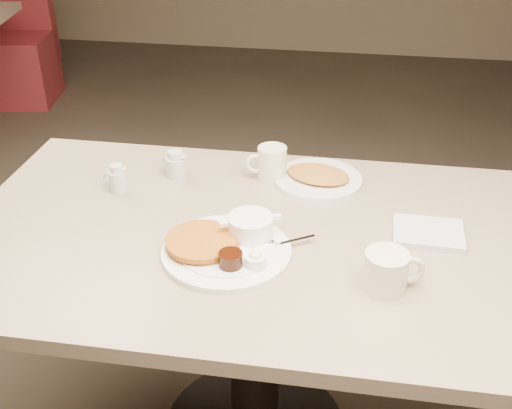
# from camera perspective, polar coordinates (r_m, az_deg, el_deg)

# --- Properties ---
(diner_table) EXTENTS (1.50, 0.90, 0.75)m
(diner_table) POSITION_cam_1_polar(r_m,az_deg,el_deg) (1.67, -0.11, -7.43)
(diner_table) COLOR tan
(diner_table) RESTS_ON ground
(main_plate) EXTENTS (0.41, 0.41, 0.07)m
(main_plate) POSITION_cam_1_polar(r_m,az_deg,el_deg) (1.49, -2.57, -3.57)
(main_plate) COLOR white
(main_plate) RESTS_ON diner_table
(coffee_mug_near) EXTENTS (0.15, 0.12, 0.09)m
(coffee_mug_near) POSITION_cam_1_polar(r_m,az_deg,el_deg) (1.40, 11.83, -5.88)
(coffee_mug_near) COLOR #F2E3C8
(coffee_mug_near) RESTS_ON diner_table
(napkin) EXTENTS (0.17, 0.14, 0.02)m
(napkin) POSITION_cam_1_polar(r_m,az_deg,el_deg) (1.61, 15.35, -2.53)
(napkin) COLOR silver
(napkin) RESTS_ON diner_table
(coffee_mug_far) EXTENTS (0.12, 0.10, 0.10)m
(coffee_mug_far) POSITION_cam_1_polar(r_m,az_deg,el_deg) (1.79, 1.38, 3.74)
(coffee_mug_far) COLOR white
(coffee_mug_far) RESTS_ON diner_table
(creamer_left) EXTENTS (0.08, 0.06, 0.08)m
(creamer_left) POSITION_cam_1_polar(r_m,az_deg,el_deg) (1.78, -12.45, 2.27)
(creamer_left) COLOR silver
(creamer_left) RESTS_ON diner_table
(creamer_right) EXTENTS (0.08, 0.07, 0.08)m
(creamer_right) POSITION_cam_1_polar(r_m,az_deg,el_deg) (1.83, -7.31, 3.57)
(creamer_right) COLOR silver
(creamer_right) RESTS_ON diner_table
(hash_plate) EXTENTS (0.31, 0.31, 0.04)m
(hash_plate) POSITION_cam_1_polar(r_m,az_deg,el_deg) (1.80, 5.64, 2.43)
(hash_plate) COLOR white
(hash_plate) RESTS_ON diner_table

